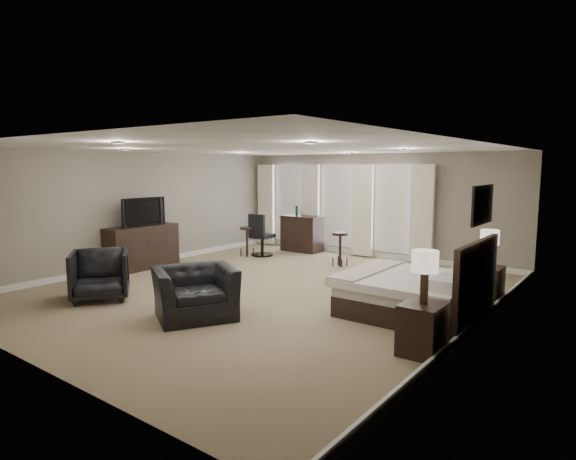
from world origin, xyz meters
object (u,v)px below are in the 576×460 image
Objects in this scene: armchair_near at (195,284)px; bar_stool_right at (340,249)px; lamp_far at (489,248)px; dresser at (142,247)px; lamp_near at (425,277)px; desk_chair at (262,235)px; nightstand_near at (423,329)px; tv at (141,223)px; armchair_far at (100,272)px; bar_counter at (302,233)px; bar_stool_left at (247,242)px; nightstand_far at (487,284)px; bed at (403,274)px.

armchair_near reaches higher than bar_stool_right.
dresser is (-6.92, -1.88, -0.43)m from lamp_far.
lamp_near is 6.93m from desk_chair.
nightstand_near is 0.80× the size of bar_stool_right.
nightstand_near is 0.96× the size of lamp_near.
tv reaches higher than bar_stool_right.
bar_stool_right is at bearing 15.78° from armchair_far.
dresser is 3.99m from armchair_near.
lamp_near reaches higher than bar_counter.
bar_stool_right is at bearing 178.26° from desk_chair.
lamp_far is 5.75m from bar_counter.
armchair_near is 1.25× the size of armchair_far.
bar_stool_left is 0.96× the size of bar_stool_right.
nightstand_far is at bearing 90.00° from lamp_near.
lamp_far is at bearing -12.61° from armchair_near.
lamp_far is (0.00, 0.00, 0.61)m from nightstand_far.
dresser is at bearing -164.81° from lamp_far.
desk_chair is at bearing -178.23° from bar_stool_right.
bed reaches higher than bar_stool_left.
lamp_far reaches higher than nightstand_far.
lamp_near reaches higher than bar_stool_right.
nightstand_near is 0.64m from lamp_near.
armchair_far reaches higher than nightstand_far.
nightstand_far is 0.54× the size of bar_counter.
bed reaches higher than dresser.
desk_chair reaches higher than armchair_near.
dresser reaches higher than bar_stool_right.
nightstand_near is 5.45m from armchair_far.
nightstand_near is 7.03m from tv.
armchair_near is 1.50× the size of bar_stool_right.
dresser is 4.47m from bar_stool_right.
tv is (0.00, 0.00, 0.56)m from dresser.
desk_chair is at bearing -22.42° from tv.
tv is 3.07m from desk_chair.
bar_counter is (-5.34, 2.09, 0.19)m from nightstand_far.
bar_stool_left is (0.87, 2.54, -0.66)m from tv.
bar_counter is at bearing -21.65° from tv.
dresser is 1.51× the size of tv.
nightstand_far is 0.96× the size of lamp_far.
nightstand_far is at bearing -74.81° from tv.
lamp_near is (0.89, -1.45, 0.34)m from bed.
nightstand_far is 6.62m from armchair_far.
nightstand_near is at bearing 0.00° from lamp_near.
lamp_far is at bearing -17.32° from armchair_far.
tv is at bearing 171.61° from lamp_near.
armchair_near is at bearing -57.14° from bar_stool_left.
nightstand_near is 3.39m from armchair_near.
nightstand_near is at bearing -42.83° from armchair_far.
tv reaches higher than dresser.
desk_chair is (1.16, 2.80, 0.06)m from dresser.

